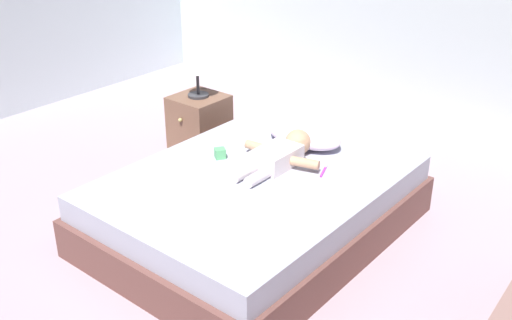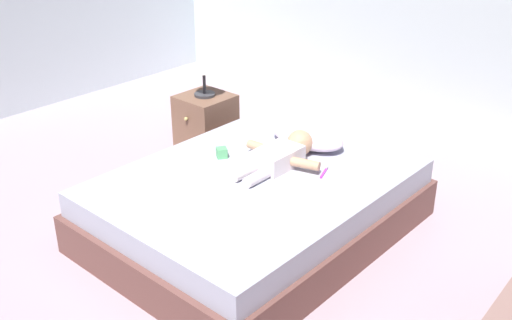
% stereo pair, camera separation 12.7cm
% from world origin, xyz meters
% --- Properties ---
extents(ground_plane, '(8.00, 8.00, 0.00)m').
position_xyz_m(ground_plane, '(0.00, 0.00, 0.00)').
color(ground_plane, '#B097A3').
extents(bed, '(1.42, 1.86, 0.39)m').
position_xyz_m(bed, '(-0.01, 0.69, 0.19)').
color(bed, brown).
rests_on(bed, ground_plane).
extents(pillow, '(0.53, 0.30, 0.12)m').
position_xyz_m(pillow, '(-0.05, 1.24, 0.45)').
color(pillow, silver).
rests_on(pillow, bed).
extents(baby, '(0.54, 0.63, 0.16)m').
position_xyz_m(baby, '(0.01, 0.92, 0.45)').
color(baby, white).
rests_on(baby, bed).
extents(toothbrush, '(0.06, 0.14, 0.02)m').
position_xyz_m(toothbrush, '(0.28, 0.98, 0.40)').
color(toothbrush, '#B42DB1').
rests_on(toothbrush, bed).
extents(nightstand, '(0.37, 0.40, 0.46)m').
position_xyz_m(nightstand, '(-1.08, 1.31, 0.23)').
color(nightstand, brown).
rests_on(nightstand, ground_plane).
extents(lamp, '(0.23, 0.23, 0.30)m').
position_xyz_m(lamp, '(-1.08, 1.31, 0.69)').
color(lamp, '#333338').
rests_on(lamp, nightstand).
extents(toy_block, '(0.09, 0.09, 0.06)m').
position_xyz_m(toy_block, '(-0.33, 0.73, 0.42)').
color(toy_block, '#5CB972').
rests_on(toy_block, bed).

